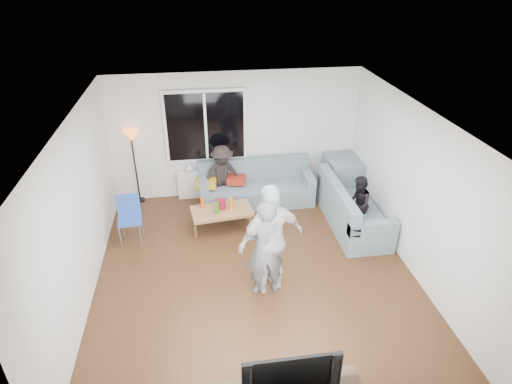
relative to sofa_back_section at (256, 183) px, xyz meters
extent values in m
cube|color=#56351C|center=(-0.34, -2.27, -0.45)|extent=(5.00, 5.50, 0.04)
cube|color=white|center=(-0.34, -2.27, 2.20)|extent=(5.00, 5.50, 0.04)
cube|color=silver|center=(-0.34, 0.50, 0.88)|extent=(5.00, 0.04, 2.60)
cube|color=silver|center=(-0.34, -5.04, 0.88)|extent=(5.00, 0.04, 2.60)
cube|color=silver|center=(-2.86, -2.27, 0.88)|extent=(0.04, 5.50, 2.60)
cube|color=silver|center=(2.18, -2.27, 0.88)|extent=(0.04, 5.50, 2.60)
cube|color=white|center=(-0.94, 0.42, 1.12)|extent=(1.62, 0.06, 1.47)
cube|color=black|center=(-0.94, 0.38, 1.12)|extent=(1.50, 0.02, 1.35)
cube|color=white|center=(-0.94, 0.37, 1.12)|extent=(0.05, 0.03, 1.35)
cube|color=silver|center=(-0.94, 0.38, -0.11)|extent=(1.30, 0.12, 0.62)
imported|color=#2D6A2A|center=(-0.64, 0.35, 0.36)|extent=(0.18, 0.15, 0.33)
imported|color=silver|center=(-1.32, 0.35, 0.29)|extent=(0.22, 0.22, 0.18)
cube|color=slate|center=(1.91, 0.00, 0.00)|extent=(0.85, 0.85, 0.85)
cube|color=gold|center=(-1.00, -0.02, 0.09)|extent=(0.42, 0.37, 0.14)
cube|color=maroon|center=(-0.40, 0.06, 0.09)|extent=(0.42, 0.37, 0.13)
cube|color=#A57650|center=(-0.77, -0.90, -0.22)|extent=(1.16, 0.72, 0.40)
cylinder|color=maroon|center=(-0.77, -0.84, 0.06)|extent=(0.17, 0.17, 0.17)
imported|color=#545359|center=(-0.27, -2.73, 0.37)|extent=(0.61, 0.43, 1.59)
imported|color=silver|center=(-0.16, -2.64, 0.46)|extent=(1.12, 0.75, 1.77)
imported|color=black|center=(1.68, -1.31, 0.12)|extent=(0.55, 0.63, 1.09)
imported|color=black|center=(-0.68, 0.03, 0.21)|extent=(0.90, 0.62, 1.28)
imported|color=black|center=(-0.34, -4.77, 0.31)|extent=(1.02, 0.13, 0.59)
cylinder|color=#3D8418|center=(-0.86, -1.01, 0.08)|extent=(0.08, 0.08, 0.21)
cylinder|color=#F84F0E|center=(-1.12, -0.75, 0.07)|extent=(0.07, 0.07, 0.19)
cylinder|color=orange|center=(-0.60, -0.94, 0.11)|extent=(0.07, 0.07, 0.27)
camera|label=1|loc=(-1.12, -7.72, 4.07)|focal=30.30mm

